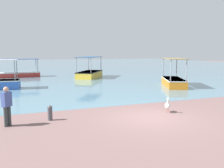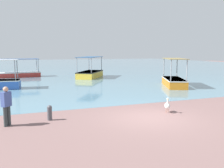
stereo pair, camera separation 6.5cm
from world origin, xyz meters
name	(u,v)px [view 1 (the left image)]	position (x,y,z in m)	size (l,w,h in m)	color
ground	(150,118)	(0.00, 0.00, 0.00)	(120.00, 120.00, 0.00)	#7C5C59
harbor_water	(42,66)	(0.00, 48.00, 0.00)	(110.00, 90.00, 0.00)	slate
fishing_boat_outer	(90,73)	(2.68, 19.14, 0.54)	(4.49, 5.39, 2.52)	gold
fishing_boat_near_left	(15,73)	(-5.81, 22.98, 0.47)	(5.97, 2.13, 2.25)	#BA332D
fishing_boat_far_right	(174,80)	(7.60, 8.82, 0.53)	(3.40, 4.91, 2.54)	orange
pelican	(168,105)	(1.38, 0.59, 0.38)	(0.53, 0.73, 0.80)	#E0997A
mooring_bollard	(50,112)	(-4.50, 1.31, 0.38)	(0.23, 0.23, 0.70)	#47474C
fisherman_standing	(7,105)	(-6.29, 1.04, 0.91)	(0.44, 0.44, 1.69)	#303839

